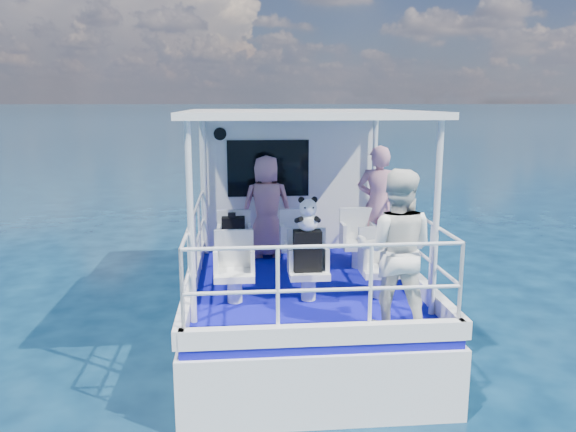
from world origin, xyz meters
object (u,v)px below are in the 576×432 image
object	(u,v)px
backpack_center	(307,251)
panda	(308,214)
passenger_stbd_aft	(396,250)
passenger_port_fwd	(267,207)

from	to	relation	value
backpack_center	panda	bearing A→B (deg)	-84.41
backpack_center	panda	size ratio (longest dim) A/B	1.23
passenger_stbd_aft	passenger_port_fwd	bearing A→B (deg)	-49.27
passenger_port_fwd	panda	size ratio (longest dim) A/B	3.90
passenger_stbd_aft	panda	bearing A→B (deg)	-28.93
passenger_port_fwd	backpack_center	distance (m)	2.11
passenger_port_fwd	backpack_center	size ratio (longest dim) A/B	3.18
backpack_center	panda	distance (m)	0.45
passenger_stbd_aft	backpack_center	size ratio (longest dim) A/B	3.44
passenger_port_fwd	backpack_center	world-z (taller)	passenger_port_fwd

